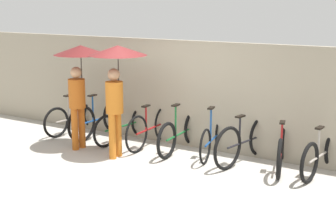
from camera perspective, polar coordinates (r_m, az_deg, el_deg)
ground_plane at (r=7.82m, az=-4.21°, el=-8.73°), size 30.00×30.00×0.00m
back_wall at (r=9.19m, az=2.74°, el=1.32°), size 13.27×0.12×2.10m
parked_bicycle_0 at (r=10.50m, az=-11.13°, el=-1.41°), size 0.44×1.75×1.07m
parked_bicycle_1 at (r=10.07m, az=-8.37°, el=-1.63°), size 0.44×1.78×1.07m
parked_bicycle_2 at (r=9.69m, az=-5.31°, el=-2.39°), size 0.44×1.75×1.02m
parked_bicycle_3 at (r=9.31m, az=-2.06°, el=-2.74°), size 0.44×1.75×0.96m
parked_bicycle_4 at (r=9.01m, az=1.53°, el=-3.39°), size 0.44×1.76×1.07m
parked_bicycle_5 at (r=8.80m, az=5.54°, el=-3.93°), size 0.45×1.65×0.98m
parked_bicycle_6 at (r=8.48m, az=9.42°, el=-4.35°), size 0.57×1.79×0.97m
parked_bicycle_7 at (r=8.29m, az=13.66°, el=-5.20°), size 0.56×1.67×1.09m
parked_bicycle_8 at (r=8.22m, az=18.25°, el=-5.66°), size 0.46×1.68×1.06m
pedestrian_leading at (r=9.13m, az=-10.74°, el=4.55°), size 1.03×1.03×2.02m
pedestrian_center at (r=8.49m, az=-6.27°, el=4.41°), size 1.06×1.06×2.06m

